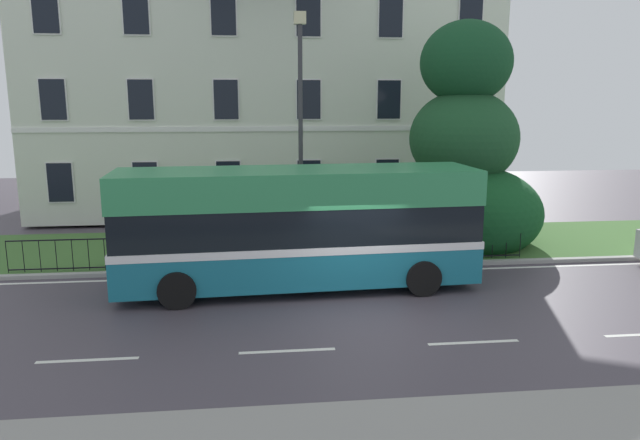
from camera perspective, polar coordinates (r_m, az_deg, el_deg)
ground_plane at (r=15.47m, az=3.71°, el=-7.90°), size 60.00×56.00×0.18m
georgian_townhouse at (r=29.66m, az=-5.34°, el=13.32°), size 20.24×10.71×11.90m
iron_verge_railing at (r=18.28m, az=-4.29°, el=-2.78°), size 15.75×0.04×0.97m
evergreen_tree at (r=21.61m, az=14.00°, el=5.27°), size 4.97×4.97×8.28m
single_decker_bus at (r=16.11m, az=-2.09°, el=-0.65°), size 9.79×3.00×3.30m
street_lamp_post at (r=18.54m, az=-1.88°, el=9.29°), size 0.36×0.24×7.57m
litter_bin at (r=19.11m, az=-18.94°, el=-2.45°), size 0.51×0.51×1.19m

